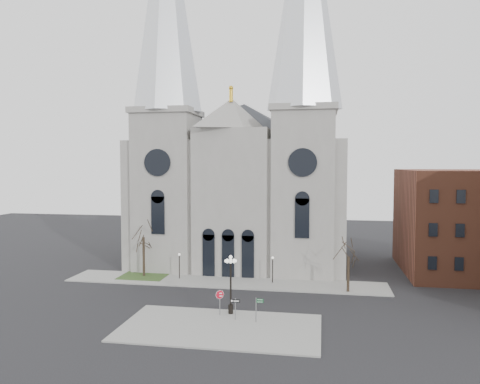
% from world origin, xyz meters
% --- Properties ---
extents(ground, '(160.00, 160.00, 0.00)m').
position_xyz_m(ground, '(0.00, 0.00, 0.00)').
color(ground, black).
rests_on(ground, ground).
extents(sidewalk_near, '(18.00, 10.00, 0.14)m').
position_xyz_m(sidewalk_near, '(3.00, -5.00, 0.07)').
color(sidewalk_near, gray).
rests_on(sidewalk_near, ground).
extents(sidewalk_far, '(40.00, 6.00, 0.14)m').
position_xyz_m(sidewalk_far, '(0.00, 11.00, 0.07)').
color(sidewalk_far, gray).
rests_on(sidewalk_far, ground).
extents(grass_patch, '(6.00, 5.00, 0.18)m').
position_xyz_m(grass_patch, '(-11.00, 12.00, 0.09)').
color(grass_patch, '#2A4A1F').
rests_on(grass_patch, ground).
extents(cathedral, '(33.00, 26.66, 54.00)m').
position_xyz_m(cathedral, '(0.00, 22.86, 18.48)').
color(cathedral, gray).
rests_on(cathedral, ground).
extents(bg_building_brick, '(14.00, 18.00, 14.00)m').
position_xyz_m(bg_building_brick, '(30.00, 22.00, 7.00)').
color(bg_building_brick, brown).
rests_on(bg_building_brick, ground).
extents(tree_left, '(3.20, 3.20, 7.50)m').
position_xyz_m(tree_left, '(-11.00, 12.00, 5.58)').
color(tree_left, black).
rests_on(tree_left, ground).
extents(tree_right, '(3.20, 3.20, 6.00)m').
position_xyz_m(tree_right, '(15.00, 9.00, 4.47)').
color(tree_right, black).
rests_on(tree_right, ground).
extents(ped_lamp_left, '(0.32, 0.32, 3.26)m').
position_xyz_m(ped_lamp_left, '(-6.00, 11.50, 2.33)').
color(ped_lamp_left, black).
rests_on(ped_lamp_left, sidewalk_far).
extents(ped_lamp_right, '(0.32, 0.32, 3.26)m').
position_xyz_m(ped_lamp_right, '(6.00, 11.50, 2.33)').
color(ped_lamp_right, black).
rests_on(ped_lamp_right, sidewalk_far).
extents(stop_sign, '(0.88, 0.22, 2.48)m').
position_xyz_m(stop_sign, '(2.26, -1.80, 1.91)').
color(stop_sign, slate).
rests_on(stop_sign, sidewalk_near).
extents(globe_lamp, '(1.47, 1.47, 5.79)m').
position_xyz_m(globe_lamp, '(3.22, -1.15, 3.78)').
color(globe_lamp, black).
rests_on(globe_lamp, sidewalk_near).
extents(one_way_sign, '(0.89, 0.13, 2.03)m').
position_xyz_m(one_way_sign, '(3.99, -2.82, 1.53)').
color(one_way_sign, slate).
rests_on(one_way_sign, sidewalk_near).
extents(street_name_sign, '(0.74, 0.09, 2.30)m').
position_xyz_m(street_name_sign, '(6.10, -3.19, 1.49)').
color(street_name_sign, slate).
rests_on(street_name_sign, sidewalk_near).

